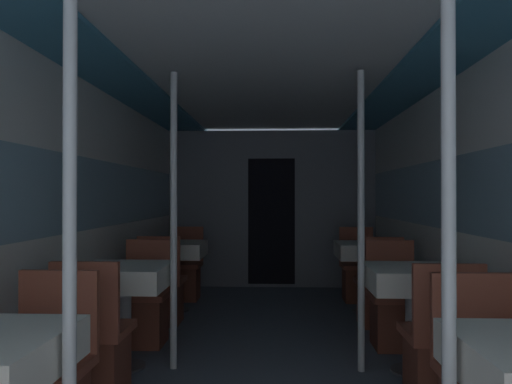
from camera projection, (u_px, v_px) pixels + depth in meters
wall_left at (83, 215)px, 3.88m from camera, size 0.05×8.27×2.15m
wall_right at (458, 216)px, 3.76m from camera, size 0.05×8.27×2.15m
ceiling_panel at (267, 74)px, 3.83m from camera, size 2.89×8.27×0.07m
bulkhead_far at (271, 209)px, 6.86m from camera, size 2.83×0.09×2.15m
support_pole_left_0 at (70, 244)px, 1.80m from camera, size 0.05×0.05×2.15m
dining_table_left_1 at (124, 281)px, 3.62m from camera, size 0.64×0.64×0.74m
chair_left_near_1 at (94, 355)px, 3.04m from camera, size 0.41×0.41×0.87m
chair_left_far_1 at (145, 311)px, 4.20m from camera, size 0.41×0.41×0.87m
support_pole_left_1 at (174, 220)px, 3.61m from camera, size 0.05×0.05×2.15m
dining_table_left_2 at (175, 253)px, 5.44m from camera, size 0.64×0.64×0.74m
chair_left_near_2 at (162, 295)px, 4.86m from camera, size 0.41×0.41×0.87m
chair_left_far_2 at (184, 276)px, 6.01m from camera, size 0.41×0.41×0.87m
support_pole_right_0 at (449, 246)px, 1.74m from camera, size 0.05×0.05×2.15m
dining_table_right_1 at (413, 284)px, 3.54m from camera, size 0.64×0.64×0.74m
chair_right_near_1 at (440, 359)px, 2.96m from camera, size 0.41×0.41×0.87m
chair_right_far_1 at (394, 313)px, 4.11m from camera, size 0.41×0.41×0.87m
support_pole_right_1 at (361, 220)px, 3.55m from camera, size 0.05×0.05×2.15m
dining_table_right_2 at (367, 254)px, 5.35m from camera, size 0.64×0.64×0.74m
chair_right_near_2 at (378, 297)px, 4.77m from camera, size 0.41×0.41×0.87m
chair_right_far_2 at (358, 277)px, 5.92m from camera, size 0.41×0.41×0.87m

